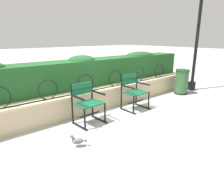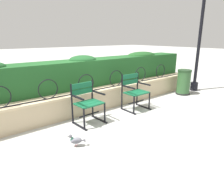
{
  "view_description": "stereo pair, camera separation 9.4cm",
  "coord_description": "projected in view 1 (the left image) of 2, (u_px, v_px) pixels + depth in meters",
  "views": [
    {
      "loc": [
        -2.68,
        -3.13,
        1.76
      ],
      "look_at": [
        0.0,
        0.07,
        0.55
      ],
      "focal_mm": 32.25,
      "sensor_mm": 36.0,
      "label": 1
    },
    {
      "loc": [
        -2.61,
        -3.19,
        1.76
      ],
      "look_at": [
        0.0,
        0.07,
        0.55
      ],
      "focal_mm": 32.25,
      "sensor_mm": 36.0,
      "label": 2
    }
  ],
  "objects": [
    {
      "name": "stone_wall",
      "position": [
        93.0,
        100.0,
        4.96
      ],
      "size": [
        7.41,
        0.41,
        0.52
      ],
      "color": "tan",
      "rests_on": "ground"
    },
    {
      "name": "lamppost",
      "position": [
        197.0,
        39.0,
        6.47
      ],
      "size": [
        0.28,
        0.28,
        3.24
      ],
      "color": "black",
      "rests_on": "ground"
    },
    {
      "name": "iron_arch_fence",
      "position": [
        87.0,
        84.0,
        4.65
      ],
      "size": [
        6.87,
        0.02,
        0.42
      ],
      "color": "black",
      "rests_on": "stone_wall"
    },
    {
      "name": "hedge_row",
      "position": [
        80.0,
        72.0,
        5.16
      ],
      "size": [
        7.26,
        0.69,
        0.8
      ],
      "color": "#1E5123",
      "rests_on": "stone_wall"
    },
    {
      "name": "park_chair_right",
      "position": [
        134.0,
        91.0,
        5.01
      ],
      "size": [
        0.58,
        0.52,
        0.89
      ],
      "color": "#145B38",
      "rests_on": "ground"
    },
    {
      "name": "ground_plane",
      "position": [
        114.0,
        119.0,
        4.45
      ],
      "size": [
        60.0,
        60.0,
        0.0
      ],
      "primitive_type": "plane",
      "color": "#ADADA8"
    },
    {
      "name": "park_chair_left",
      "position": [
        87.0,
        102.0,
        4.18
      ],
      "size": [
        0.59,
        0.55,
        0.85
      ],
      "color": "#145B38",
      "rests_on": "ground"
    },
    {
      "name": "pigeon_near_chairs",
      "position": [
        78.0,
        141.0,
        3.32
      ],
      "size": [
        0.27,
        0.19,
        0.22
      ],
      "color": "slate",
      "rests_on": "ground"
    },
    {
      "name": "trash_bin",
      "position": [
        182.0,
        82.0,
        6.37
      ],
      "size": [
        0.44,
        0.44,
        0.78
      ],
      "color": "#2D562D",
      "rests_on": "ground"
    }
  ]
}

